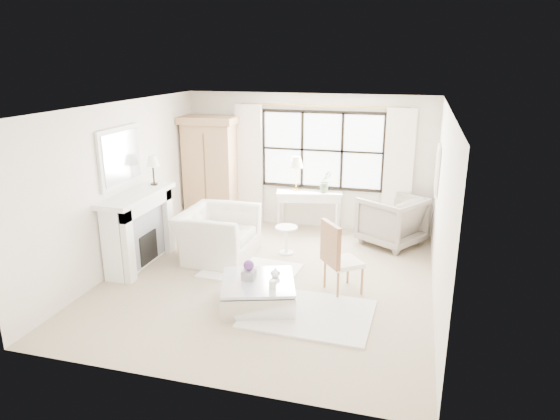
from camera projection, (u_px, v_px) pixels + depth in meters
The scene contains 32 objects.
floor at pixel (269, 279), 7.90m from camera, with size 5.50×5.50×0.00m, color tan.
ceiling at pixel (267, 106), 7.10m from camera, with size 5.50×5.50×0.00m, color silver.
wall_back at pixel (307, 162), 10.04m from camera, with size 5.00×5.00×0.00m, color silver.
wall_front at pixel (189, 269), 4.97m from camera, with size 5.00×5.00×0.00m, color silver.
wall_left at pixel (121, 186), 8.14m from camera, with size 5.50×5.50×0.00m, color white.
wall_right at pixel (442, 210), 6.87m from camera, with size 5.50×5.50×0.00m, color silver.
window_pane at pixel (322, 150), 9.87m from camera, with size 2.40×0.02×1.50m, color white.
window_frame at pixel (322, 150), 9.86m from camera, with size 2.50×0.04×1.50m, color black, non-canonical shape.
curtain_rod at pixel (323, 106), 9.56m from camera, with size 0.04×0.04×3.30m, color #B3853E.
curtain_left at pixel (249, 165), 10.28m from camera, with size 0.55×0.10×2.47m, color silver.
curtain_right at pixel (398, 174), 9.52m from camera, with size 0.55×0.10×2.47m, color white.
fireplace at pixel (137, 228), 8.29m from camera, with size 0.58×1.66×1.26m.
mirror_frame at pixel (120, 157), 7.98m from camera, with size 0.05×1.15×0.95m, color silver.
mirror_glass at pixel (122, 157), 7.98m from camera, with size 0.02×1.00×0.80m, color #B8BEC4.
art_frame at pixel (437, 170), 8.38m from camera, with size 0.04×0.62×0.82m, color silver.
art_canvas at pixel (436, 170), 8.39m from camera, with size 0.01×0.52×0.72m, color tan.
mantel_lamp at pixel (153, 162), 8.48m from camera, with size 0.22×0.22×0.51m.
armoire at pixel (211, 171), 10.22m from camera, with size 1.14×0.73×2.24m.
console_table at pixel (309, 210), 10.08m from camera, with size 1.37×0.73×0.80m.
console_lamp at pixel (296, 163), 9.89m from camera, with size 0.28×0.28×0.69m.
orchid_plant at pixel (325, 181), 9.82m from camera, with size 0.24×0.20×0.44m, color #516745.
side_table at pixel (286, 236), 8.84m from camera, with size 0.40×0.40×0.51m.
rug_left at pixel (251, 270), 8.19m from camera, with size 1.50×1.06×0.03m, color white.
rug_right at pixel (308, 314), 6.81m from camera, with size 1.71×1.28×0.03m, color white.
club_armchair at pixel (218, 234), 8.62m from camera, with size 1.33×1.16×0.86m, color silver.
wingback_chair at pixel (392, 220), 9.26m from camera, with size 0.99×1.02×0.93m, color gray.
french_chair at pixel (342, 272), 7.42m from camera, with size 0.68×0.68×1.08m.
coffee_table at pixel (258, 293), 7.03m from camera, with size 1.26×1.26×0.38m.
planter_box at pixel (249, 275), 7.00m from camera, with size 0.18×0.18×0.13m, color gray.
planter_flowers at pixel (249, 265), 6.96m from camera, with size 0.15×0.15×0.15m, color #562D71.
pillar_candle at pixel (273, 285), 6.71m from camera, with size 0.10×0.10×0.12m, color white.
coffee_vase at pixel (275, 272), 7.06m from camera, with size 0.14×0.14×0.15m, color silver.
Camera 1 is at (2.09, -6.92, 3.38)m, focal length 32.00 mm.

